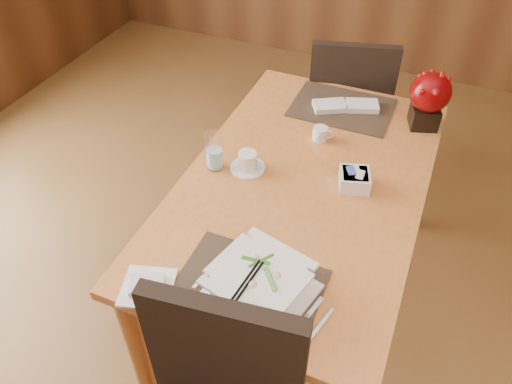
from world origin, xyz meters
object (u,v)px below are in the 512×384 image
at_px(sugar_caddy, 354,180).
at_px(bread_plate, 148,288).
at_px(soup_setting, 259,285).
at_px(berry_decor, 429,97).
at_px(water_glass, 214,151).
at_px(far_chair, 347,107).
at_px(dining_table, 302,199).
at_px(creamer_jug, 320,134).
at_px(coffee_cup, 248,162).

distance_m(sugar_caddy, bread_plate, 0.85).
bearing_deg(bread_plate, soup_setting, 17.93).
bearing_deg(bread_plate, berry_decor, 61.98).
distance_m(water_glass, far_chair, 1.05).
xyz_separation_m(berry_decor, bread_plate, (-0.65, -1.22, -0.14)).
distance_m(dining_table, bread_plate, 0.74).
bearing_deg(creamer_jug, far_chair, 82.56).
xyz_separation_m(coffee_cup, berry_decor, (0.59, 0.57, 0.11)).
xyz_separation_m(creamer_jug, sugar_caddy, (0.21, -0.24, 0.00)).
bearing_deg(sugar_caddy, bread_plate, -123.52).
height_order(sugar_caddy, far_chair, far_chair).
bearing_deg(dining_table, berry_decor, 56.73).
height_order(dining_table, berry_decor, berry_decor).
xyz_separation_m(berry_decor, far_chair, (-0.41, 0.35, -0.36)).
bearing_deg(sugar_caddy, water_glass, -169.67).
bearing_deg(water_glass, dining_table, 8.95).
distance_m(coffee_cup, berry_decor, 0.83).
height_order(dining_table, soup_setting, soup_setting).
height_order(soup_setting, sugar_caddy, soup_setting).
height_order(creamer_jug, far_chair, far_chair).
bearing_deg(water_glass, soup_setting, -52.05).
relative_size(dining_table, creamer_jug, 18.33).
height_order(dining_table, creamer_jug, creamer_jug).
bearing_deg(berry_decor, water_glass, -139.68).
xyz_separation_m(creamer_jug, berry_decor, (0.39, 0.27, 0.11)).
distance_m(dining_table, creamer_jug, 0.31).
xyz_separation_m(bread_plate, far_chair, (0.25, 1.58, -0.22)).
relative_size(creamer_jug, bread_plate, 0.52).
relative_size(water_glass, berry_decor, 0.63).
xyz_separation_m(water_glass, bread_plate, (0.07, -0.61, -0.08)).
xyz_separation_m(dining_table, far_chair, (-0.04, 0.91, -0.12)).
bearing_deg(coffee_cup, far_chair, 78.56).
height_order(creamer_jug, berry_decor, berry_decor).
xyz_separation_m(coffee_cup, creamer_jug, (0.20, 0.30, -0.00)).
relative_size(coffee_cup, berry_decor, 0.55).
height_order(coffee_cup, creamer_jug, coffee_cup).
xyz_separation_m(water_glass, far_chair, (0.31, 0.96, -0.30)).
height_order(bread_plate, far_chair, far_chair).
xyz_separation_m(soup_setting, sugar_caddy, (0.14, 0.61, -0.03)).
bearing_deg(dining_table, coffee_cup, -175.73).
xyz_separation_m(coffee_cup, water_glass, (-0.12, -0.04, 0.05)).
height_order(water_glass, berry_decor, berry_decor).
bearing_deg(coffee_cup, water_glass, -162.75).
relative_size(sugar_caddy, bread_plate, 0.70).
relative_size(creamer_jug, sugar_caddy, 0.74).
xyz_separation_m(soup_setting, water_glass, (-0.40, 0.51, 0.02)).
xyz_separation_m(dining_table, sugar_caddy, (0.18, 0.04, 0.13)).
bearing_deg(coffee_cup, creamer_jug, 55.38).
distance_m(creamer_jug, sugar_caddy, 0.32).
relative_size(dining_table, far_chair, 1.58).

